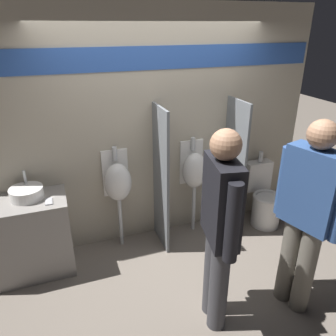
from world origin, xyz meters
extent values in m
plane|color=#70665B|center=(0.00, 0.00, 0.00)|extent=(16.00, 16.00, 0.00)
cube|color=#B2A893|center=(0.00, 0.60, 1.35)|extent=(3.93, 0.06, 2.70)
cube|color=#2D56AD|center=(0.00, 0.56, 2.15)|extent=(3.85, 0.01, 0.24)
cube|color=gray|center=(-1.50, 0.31, 0.43)|extent=(0.84, 0.52, 0.85)
cylinder|color=white|center=(-1.45, 0.36, 0.91)|extent=(0.33, 0.33, 0.11)
cylinder|color=silver|center=(-1.45, 0.48, 1.04)|extent=(0.03, 0.03, 0.14)
cube|color=#B7B7BC|center=(-1.25, 0.20, 0.86)|extent=(0.07, 0.14, 0.01)
cube|color=slate|center=(-0.03, 0.32, 0.84)|extent=(0.03, 0.49, 1.69)
cube|color=slate|center=(0.92, 0.32, 0.84)|extent=(0.03, 0.49, 1.69)
cylinder|color=silver|center=(-0.50, 0.43, 0.32)|extent=(0.04, 0.04, 0.64)
ellipsoid|color=white|center=(-0.50, 0.43, 0.84)|extent=(0.31, 0.25, 0.45)
cube|color=white|center=(-0.50, 0.56, 0.91)|extent=(0.30, 0.02, 0.56)
cylinder|color=silver|center=(-0.50, 0.52, 1.15)|extent=(0.06, 0.06, 0.16)
cylinder|color=silver|center=(0.44, 0.43, 0.32)|extent=(0.04, 0.04, 0.64)
ellipsoid|color=white|center=(0.44, 0.43, 0.84)|extent=(0.31, 0.25, 0.45)
cube|color=white|center=(0.44, 0.56, 0.91)|extent=(0.30, 0.02, 0.56)
cylinder|color=silver|center=(0.44, 0.52, 1.15)|extent=(0.06, 0.06, 0.16)
cylinder|color=white|center=(1.39, 0.20, 0.20)|extent=(0.37, 0.37, 0.41)
torus|color=white|center=(1.39, 0.20, 0.42)|extent=(0.38, 0.38, 0.04)
cube|color=white|center=(1.39, 0.48, 0.60)|extent=(0.36, 0.16, 0.40)
cylinder|color=silver|center=(1.39, 0.46, 0.88)|extent=(0.06, 0.06, 0.14)
cylinder|color=#666056|center=(0.86, -1.10, 0.44)|extent=(0.17, 0.17, 0.88)
cylinder|color=#666056|center=(0.81, -0.93, 0.44)|extent=(0.17, 0.17, 0.88)
cube|color=#2D4C84|center=(0.83, -1.01, 1.23)|extent=(0.32, 0.50, 0.70)
cylinder|color=#2D4C84|center=(0.76, -0.76, 1.19)|extent=(0.11, 0.11, 0.64)
sphere|color=#A87A5B|center=(0.83, -1.01, 1.70)|extent=(0.24, 0.24, 0.24)
cylinder|color=#3D3D42|center=(0.03, -1.01, 0.44)|extent=(0.16, 0.16, 0.87)
cylinder|color=#3D3D42|center=(0.06, -0.84, 0.44)|extent=(0.16, 0.16, 0.87)
cube|color=black|center=(0.05, -0.92, 1.22)|extent=(0.28, 0.48, 0.69)
cylinder|color=black|center=(0.00, -1.18, 1.18)|extent=(0.11, 0.11, 0.64)
cylinder|color=black|center=(0.10, -0.67, 1.18)|extent=(0.11, 0.11, 0.64)
sphere|color=#A87A5B|center=(0.05, -0.92, 1.68)|extent=(0.24, 0.24, 0.24)
camera|label=1|loc=(-1.09, -2.86, 2.48)|focal=35.00mm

